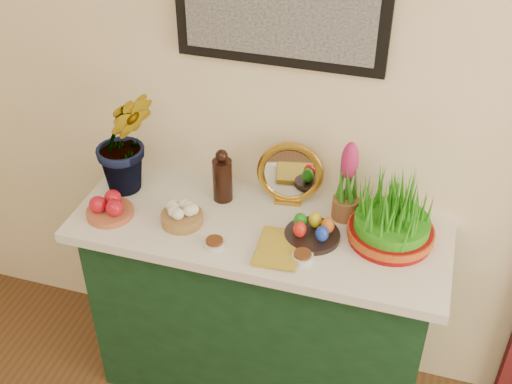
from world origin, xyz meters
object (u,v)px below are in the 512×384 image
mirror (290,174)px  sideboard (260,311)px  hyacinth_green (123,125)px  book (257,245)px  wheatgrass_sabzeh (393,215)px

mirror → sideboard: bearing=-110.8°
sideboard → mirror: (0.07, 0.18, 0.59)m
sideboard → hyacinth_green: size_ratio=2.27×
sideboard → mirror: mirror is taller
book → wheatgrass_sabzeh: bearing=19.1°
book → wheatgrass_sabzeh: 0.49m
wheatgrass_sabzeh → hyacinth_green: bearing=178.6°
hyacinth_green → book: 0.68m
mirror → book: size_ratio=1.26×
sideboard → wheatgrass_sabzeh: wheatgrass_sabzeh is taller
wheatgrass_sabzeh → mirror: bearing=162.7°
mirror → wheatgrass_sabzeh: mirror is taller
hyacinth_green → book: bearing=-50.2°
book → sideboard: bearing=99.6°
hyacinth_green → wheatgrass_sabzeh: 1.05m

